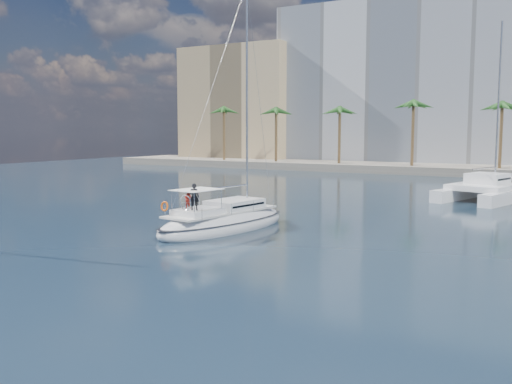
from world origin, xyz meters
The scene contains 9 objects.
ground centered at (0.00, 0.00, 0.00)m, with size 160.00×160.00×0.00m, color black.
quay centered at (0.00, 61.00, 0.60)m, with size 120.00×14.00×1.20m, color gray.
building_modern centered at (-12.00, 73.00, 14.00)m, with size 42.00×16.00×28.00m, color silver.
building_tan_left centered at (-42.00, 69.00, 11.00)m, with size 22.00×14.00×22.00m, color tan.
palm_left centered at (-34.00, 57.00, 10.28)m, with size 3.60×3.60×12.30m.
palm_centre centered at (0.00, 57.00, 10.28)m, with size 3.60×3.60×12.30m.
main_sloop centered at (-4.87, 3.51, 0.52)m, with size 5.36×11.77×16.84m.
catamaran centered at (7.79, 28.49, 1.12)m, with size 8.37×12.24×16.37m.
seagull centered at (-7.37, 2.12, 0.82)m, with size 1.12×0.48×0.21m.
Camera 1 is at (14.99, -27.35, 6.51)m, focal length 40.00 mm.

